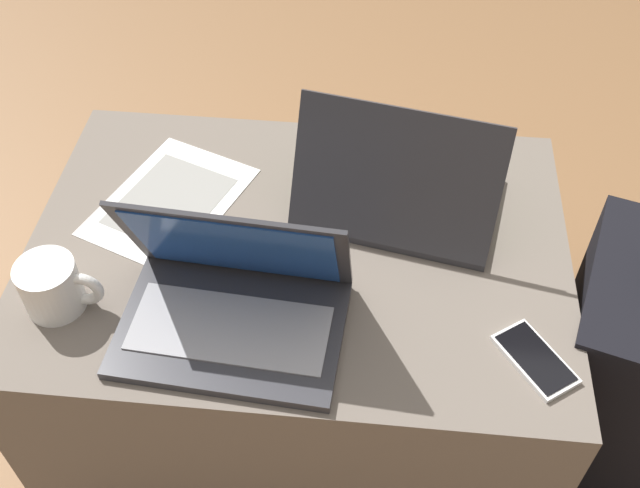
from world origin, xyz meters
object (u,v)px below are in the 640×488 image
Objects in this scene: laptop_near at (233,300)px; cell_phone at (535,359)px; backpack at (621,362)px; laptop_far at (398,193)px; coffee_mug at (53,287)px; paper_sheet at (170,201)px.

laptop_near reaches higher than cell_phone.
backpack is at bearing -178.20° from cell_phone.
laptop_far is at bearing 50.86° from laptop_near.
laptop_far reaches higher than coffee_mug.
backpack reaches higher than paper_sheet.
coffee_mug is at bearing 114.53° from backpack.
cell_phone is 0.75m from coffee_mug.
laptop_near is 1.03× the size of paper_sheet.
laptop_far reaches higher than backpack.
laptop_near is at bearing -0.34° from coffee_mug.
coffee_mug is at bearing 37.26° from laptop_far.
backpack is 0.89m from paper_sheet.
laptop_far is 2.62× the size of cell_phone.
cell_phone is at bearing 137.60° from laptop_far.
cell_phone is at bearing -2.85° from paper_sheet.
laptop_far is at bearing 22.95° from paper_sheet.
laptop_near reaches higher than paper_sheet.
coffee_mug is at bearing -37.88° from cell_phone.
laptop_far reaches higher than paper_sheet.
laptop_far is at bearing 90.59° from backpack.
laptop_far is 1.09× the size of paper_sheet.
laptop_near is 0.75m from backpack.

